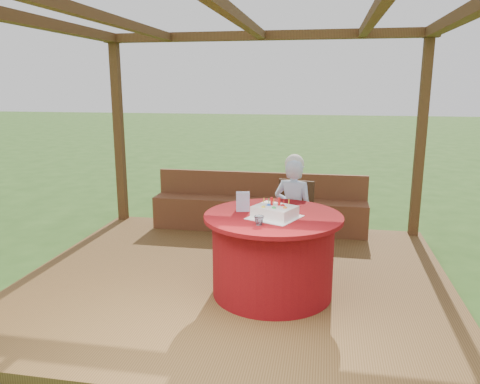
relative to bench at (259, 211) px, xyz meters
name	(u,v)px	position (x,y,z in m)	size (l,w,h in m)	color
ground	(236,287)	(0.00, -1.72, -0.38)	(60.00, 60.00, 0.00)	#2A511B
deck	(236,282)	(0.00, -1.72, -0.32)	(4.50, 4.00, 0.12)	brown
pergola	(235,56)	(0.00, -1.72, 2.02)	(4.50, 4.00, 2.72)	brown
bench	(259,211)	(0.00, 0.00, 0.00)	(3.00, 0.42, 0.80)	brown
table	(273,254)	(0.43, -2.04, 0.14)	(1.33, 1.33, 0.80)	maroon
chair	(293,214)	(0.54, -0.88, 0.23)	(0.53, 0.53, 0.89)	#342010
elderly_woman	(293,210)	(0.57, -1.27, 0.38)	(0.51, 0.40, 1.28)	#A5C8F5
birthday_cake	(275,212)	(0.45, -2.14, 0.60)	(0.55, 0.55, 0.18)	white
gift_bag	(243,202)	(0.12, -1.95, 0.63)	(0.13, 0.08, 0.19)	#CB83B8
drinking_glass	(259,221)	(0.34, -2.40, 0.58)	(0.09, 0.09, 0.08)	white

